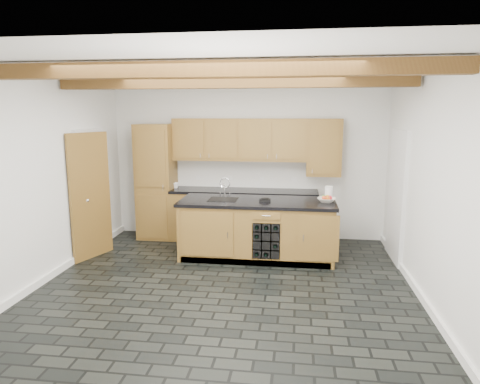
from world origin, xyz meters
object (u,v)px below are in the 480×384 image
object	(u,v)px
island	(257,229)
kitchen_scale	(265,200)
fruit_bowl	(327,200)
paper_towel	(329,193)

from	to	relation	value
island	kitchen_scale	xyz separation A→B (m)	(0.12, -0.05, 0.49)
fruit_bowl	paper_towel	size ratio (longest dim) A/B	1.23
fruit_bowl	paper_towel	world-z (taller)	paper_towel
paper_towel	island	bearing A→B (deg)	-171.61
fruit_bowl	paper_towel	distance (m)	0.17
island	paper_towel	distance (m)	1.27
fruit_bowl	kitchen_scale	bearing A→B (deg)	-175.75
kitchen_scale	paper_towel	distance (m)	1.02
island	fruit_bowl	distance (m)	1.18
paper_towel	fruit_bowl	bearing A→B (deg)	-105.46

